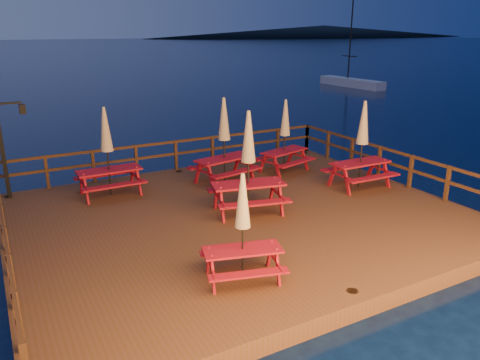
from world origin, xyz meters
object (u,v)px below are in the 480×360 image
Objects in this scene: lamp_post at (7,139)px; picnic_table_1 at (285,135)px; sailboat at (351,83)px; picnic_table_2 at (243,226)px; picnic_table_0 at (107,150)px.

lamp_post reaches higher than picnic_table_1.
picnic_table_2 is at bearing -136.86° from sailboat.
sailboat reaches higher than picnic_table_1.
lamp_post is 1.16× the size of picnic_table_1.
sailboat reaches higher than picnic_table_2.
lamp_post is 36.35m from sailboat.
picnic_table_1 is at bearing 65.80° from picnic_table_2.
picnic_table_1 reaches higher than picnic_table_2.
picnic_table_1 is at bearing -11.23° from lamp_post.
picnic_table_2 is at bearing -80.79° from picnic_table_0.
picnic_table_2 is (1.09, -6.46, -0.24)m from picnic_table_0.
lamp_post is 8.92m from picnic_table_1.
picnic_table_0 is 6.55m from picnic_table_2.
picnic_table_1 is (-21.91, -21.19, 1.37)m from sailboat.
sailboat is at bearing 29.18° from picnic_table_1.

